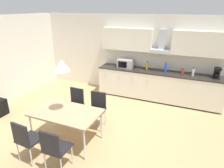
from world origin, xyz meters
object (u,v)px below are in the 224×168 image
Objects in this scene: coffee_maker at (217,73)px; chair_far_left at (75,102)px; dining_table at (66,114)px; chair_far_right at (97,106)px; chair_near_left at (26,138)px; bottle_yellow at (147,66)px; bottle_blue at (166,68)px; bottle_white at (193,72)px; pendant_lamp at (62,65)px; bottle_red at (182,72)px; chair_near_right at (54,147)px; microwave at (125,63)px.

coffee_maker is 0.34× the size of chair_far_left.
coffee_maker is at bearing 45.17° from dining_table.
chair_far_left is at bearing 179.96° from chair_far_right.
bottle_yellow is at bearing 71.09° from chair_near_left.
bottle_white is at bearing -3.90° from bottle_blue.
chair_far_left is at bearing 111.20° from pendant_lamp.
dining_table is 0.89m from chair_far_left.
chair_far_right is at bearing 69.15° from dining_table.
dining_table is at bearing -108.12° from bottle_yellow.
bottle_red is at bearing 54.88° from dining_table.
chair_far_left is (0.01, 1.63, 0.00)m from chair_near_left.
coffee_maker is 0.21× the size of dining_table.
pendant_lamp reaches higher than bottle_white.
coffee_maker reaches higher than bottle_red.
chair_far_left is 1.00× the size of chair_far_right.
dining_table is at bearing -134.83° from coffee_maker.
bottle_red is 0.24× the size of chair_near_left.
bottle_yellow is 0.20× the size of dining_table.
bottle_red is at bearing -176.50° from coffee_maker.
bottle_white is 4.24m from chair_near_right.
bottle_red is at bearing 41.51° from chair_far_left.
chair_near_left is (-2.65, -3.70, -0.51)m from bottle_white.
coffee_maker reaches higher than microwave.
bottle_white reaches higher than chair_far_left.
pendant_lamp is at bearing -108.12° from bottle_yellow.
coffee_maker is at bearing -0.19° from bottle_yellow.
bottle_white is 0.91× the size of bottle_yellow.
bottle_blue reaches higher than microwave.
bottle_red is 0.24× the size of chair_near_right.
microwave is 0.55× the size of chair_near_right.
coffee_maker is 3.93m from chair_far_left.
bottle_blue reaches higher than chair_far_left.
bottle_yellow is 2.55m from chair_far_left.
pendant_lamp is at bearing -95.24° from microwave.
bottle_yellow is 3.19m from pendant_lamp.
chair_far_right and chair_near_right have the same top height.
bottle_yellow is (-0.58, 0.02, -0.01)m from bottle_blue.
bottle_yellow is at bearing 176.71° from bottle_red.
bottle_red is 3.18m from chair_far_left.
bottle_yellow reaches higher than chair_far_right.
bottle_white is 0.29× the size of chair_far_right.
pendant_lamp is (-0.32, 0.81, 1.20)m from chair_near_right.
bottle_red is (1.77, -0.03, -0.05)m from microwave.
bottle_blue is 3.98m from chair_near_right.
bottle_yellow is 4.02m from chair_near_left.
bottle_red reaches higher than chair_far_left.
chair_near_left is at bearing -90.30° from chair_far_left.
bottle_yellow is 0.32× the size of chair_far_right.
dining_table is 0.89m from chair_near_left.
coffee_maker is at bearing 39.17° from chair_far_right.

